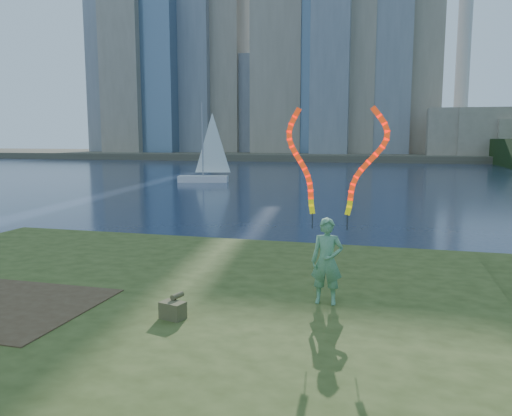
% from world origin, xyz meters
% --- Properties ---
extents(ground, '(320.00, 320.00, 0.00)m').
position_xyz_m(ground, '(0.00, 0.00, 0.00)').
color(ground, '#1B2843').
rests_on(ground, ground).
extents(grassy_knoll, '(20.00, 18.00, 0.80)m').
position_xyz_m(grassy_knoll, '(0.00, -2.30, 0.34)').
color(grassy_knoll, '#354418').
rests_on(grassy_knoll, ground).
extents(dirt_patch, '(3.20, 3.00, 0.02)m').
position_xyz_m(dirt_patch, '(-2.20, -3.20, 0.81)').
color(dirt_patch, '#47331E').
rests_on(dirt_patch, grassy_knoll).
extents(far_shore, '(320.00, 40.00, 1.20)m').
position_xyz_m(far_shore, '(0.00, 95.00, 0.60)').
color(far_shore, '#4F4A3A').
rests_on(far_shore, ground).
extents(woman_with_ribbons, '(2.06, 0.40, 4.04)m').
position_xyz_m(woman_with_ribbons, '(3.58, -1.36, 2.21)').
color(woman_with_ribbons, '#12712B').
rests_on(woman_with_ribbons, grassy_knoll).
extents(canvas_bag, '(0.48, 0.54, 0.40)m').
position_xyz_m(canvas_bag, '(1.08, -2.92, 0.96)').
color(canvas_bag, brown).
rests_on(canvas_bag, grassy_knoll).
extents(sailboat, '(4.85, 2.43, 7.29)m').
position_xyz_m(sailboat, '(-11.83, 32.38, 1.25)').
color(sailboat, white).
rests_on(sailboat, ground).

